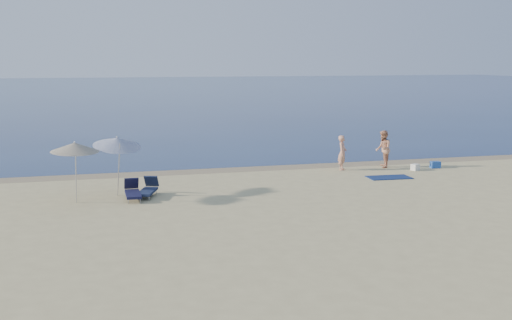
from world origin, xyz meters
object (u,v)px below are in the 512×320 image
at_px(blue_cooler, 435,165).
at_px(umbrella_near, 117,142).
at_px(person_right, 383,149).
at_px(person_left, 342,153).

distance_m(blue_cooler, umbrella_near, 16.32).
bearing_deg(blue_cooler, person_right, 167.84).
bearing_deg(person_left, umbrella_near, 137.62).
bearing_deg(umbrella_near, blue_cooler, -8.18).
bearing_deg(person_left, person_right, -53.70).
distance_m(person_left, person_right, 2.32).
height_order(person_left, blue_cooler, person_left).
bearing_deg(umbrella_near, person_right, -3.15).
xyz_separation_m(person_right, umbrella_near, (-13.51, -3.15, 1.22)).
distance_m(person_left, blue_cooler, 4.94).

